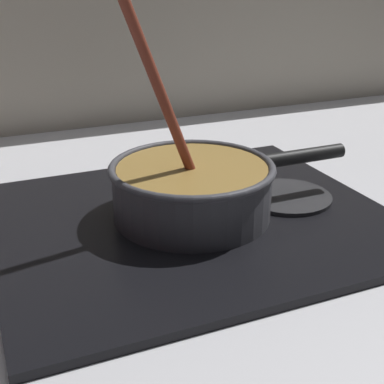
% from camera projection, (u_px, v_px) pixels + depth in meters
% --- Properties ---
extents(ground, '(2.40, 1.60, 0.04)m').
position_uv_depth(ground, '(255.00, 326.00, 0.59)').
color(ground, '#B7B7BC').
extents(backsplash_wall, '(2.40, 0.02, 0.55)m').
position_uv_depth(backsplash_wall, '(80.00, 2.00, 1.15)').
color(backsplash_wall, '#B2A893').
rests_on(backsplash_wall, ground).
extents(hob_plate, '(0.56, 0.48, 0.01)m').
position_uv_depth(hob_plate, '(192.00, 219.00, 0.78)').
color(hob_plate, black).
rests_on(hob_plate, ground).
extents(burner_ring, '(0.17, 0.17, 0.01)m').
position_uv_depth(burner_ring, '(192.00, 213.00, 0.78)').
color(burner_ring, '#592D0C').
rests_on(burner_ring, hob_plate).
extents(spare_burner, '(0.14, 0.14, 0.01)m').
position_uv_depth(spare_burner, '(287.00, 197.00, 0.84)').
color(spare_burner, '#262628').
rests_on(spare_burner, hob_plate).
extents(cooking_pan, '(0.37, 0.24, 0.33)m').
position_uv_depth(cooking_pan, '(193.00, 188.00, 0.76)').
color(cooking_pan, '#38383D').
rests_on(cooking_pan, hob_plate).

